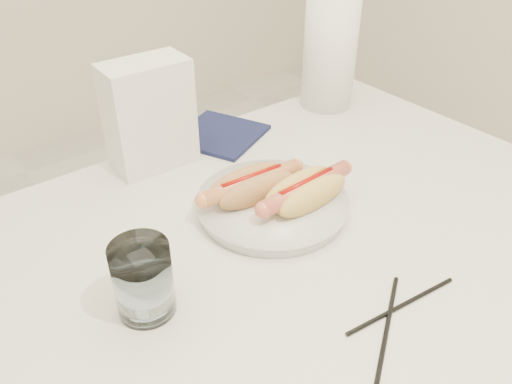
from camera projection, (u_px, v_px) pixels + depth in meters
table at (271, 275)px, 0.83m from camera, size 1.20×0.80×0.75m
plate at (272, 206)px, 0.86m from camera, size 0.31×0.31×0.02m
hotdog_left at (252, 186)px, 0.85m from camera, size 0.19×0.08×0.05m
hotdog_right at (306, 192)px, 0.84m from camera, size 0.19×0.08×0.05m
water_glass at (143, 279)px, 0.66m from camera, size 0.08×0.08×0.11m
chopstick_near at (387, 330)px, 0.65m from camera, size 0.17×0.11×0.01m
chopstick_far at (402, 306)px, 0.69m from camera, size 0.19×0.03×0.01m
napkin_box at (149, 115)px, 0.94m from camera, size 0.16×0.09×0.20m
navy_napkin at (220, 134)px, 1.09m from camera, size 0.22×0.22×0.01m
paper_towel_roll at (330, 49)px, 1.15m from camera, size 0.13×0.13×0.27m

